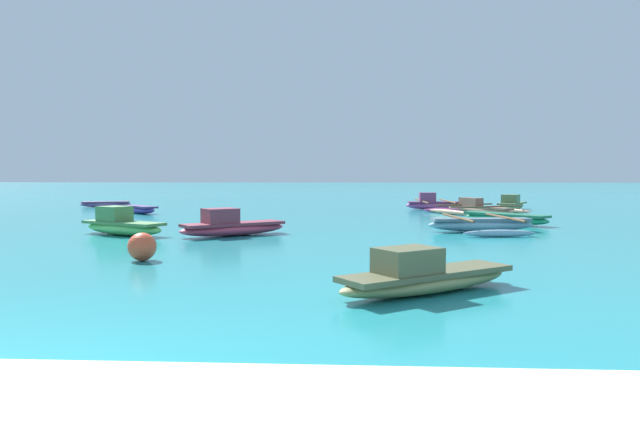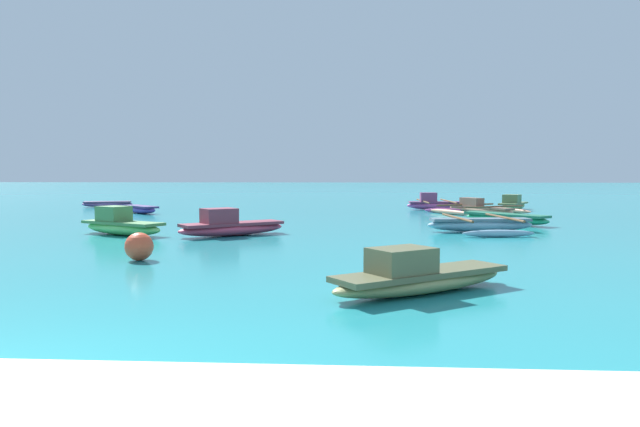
{
  "view_description": "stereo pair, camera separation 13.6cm",
  "coord_description": "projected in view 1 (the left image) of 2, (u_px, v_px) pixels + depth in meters",
  "views": [
    {
      "loc": [
        2.84,
        -3.5,
        1.65
      ],
      "look_at": [
        1.71,
        17.11,
        0.25
      ],
      "focal_mm": 32.0,
      "sensor_mm": 36.0,
      "label": 1
    },
    {
      "loc": [
        2.97,
        -3.5,
        1.65
      ],
      "look_at": [
        1.71,
        17.11,
        0.25
      ],
      "focal_mm": 32.0,
      "sensor_mm": 36.0,
      "label": 2
    }
  ],
  "objects": [
    {
      "name": "moored_boat_1",
      "position": [
        481.0,
        224.0,
        16.61
      ],
      "size": [
        3.15,
        3.36,
        0.45
      ],
      "rotation": [
        0.0,
        0.0,
        0.11
      ],
      "color": "#81A8C0",
      "rests_on": "ground_plane"
    },
    {
      "name": "moored_boat_6",
      "position": [
        122.0,
        225.0,
        15.68
      ],
      "size": [
        2.88,
        2.04,
        0.78
      ],
      "rotation": [
        0.0,
        0.0,
        -0.5
      ],
      "color": "#73D76A",
      "rests_on": "ground_plane"
    },
    {
      "name": "moored_boat_9",
      "position": [
        512.0,
        204.0,
        26.81
      ],
      "size": [
        2.06,
        2.84,
        0.74
      ],
      "rotation": [
        0.0,
        0.0,
        1.07
      ],
      "color": "#8DC073",
      "rests_on": "ground_plane"
    },
    {
      "name": "moored_boat_7",
      "position": [
        477.0,
        208.0,
        24.56
      ],
      "size": [
        4.24,
        4.06,
        0.65
      ],
      "rotation": [
        0.0,
        0.0,
        -1.08
      ],
      "color": "tan",
      "rests_on": "ground_plane"
    },
    {
      "name": "moored_boat_2",
      "position": [
        140.0,
        209.0,
        24.41
      ],
      "size": [
        2.16,
        2.14,
        0.33
      ],
      "rotation": [
        0.0,
        0.0,
        -0.78
      ],
      "color": "#533A9A",
      "rests_on": "ground_plane"
    },
    {
      "name": "moored_boat_5",
      "position": [
        106.0,
        204.0,
        29.07
      ],
      "size": [
        2.56,
        1.37,
        0.3
      ],
      "rotation": [
        0.0,
        0.0,
        0.3
      ],
      "color": "#965DA2",
      "rests_on": "ground_plane"
    },
    {
      "name": "moored_boat_8",
      "position": [
        424.0,
        276.0,
        7.97
      ],
      "size": [
        2.85,
        2.33,
        0.66
      ],
      "rotation": [
        0.0,
        0.0,
        0.62
      ],
      "color": "#8B8E55",
      "rests_on": "ground_plane"
    },
    {
      "name": "moored_boat_3",
      "position": [
        433.0,
        204.0,
        27.06
      ],
      "size": [
        2.71,
        4.23,
        0.82
      ],
      "rotation": [
        0.0,
        0.0,
        0.03
      ],
      "color": "#C9539E",
      "rests_on": "ground_plane"
    },
    {
      "name": "moored_boat_4",
      "position": [
        505.0,
        218.0,
        19.13
      ],
      "size": [
        2.61,
        2.93,
        0.36
      ],
      "rotation": [
        0.0,
        0.0,
        -0.88
      ],
      "color": "#2AA871",
      "rests_on": "ground_plane"
    },
    {
      "name": "moored_boat_0",
      "position": [
        231.0,
        226.0,
        15.46
      ],
      "size": [
        2.93,
        2.48,
        0.76
      ],
      "rotation": [
        0.0,
        0.0,
        0.65
      ],
      "color": "#CA3E5A",
      "rests_on": "ground_plane"
    },
    {
      "name": "mooring_buoy_0",
      "position": [
        142.0,
        247.0,
        10.95
      ],
      "size": [
        0.55,
        0.55,
        0.55
      ],
      "color": "#E54C2D",
      "rests_on": "ground_plane"
    }
  ]
}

